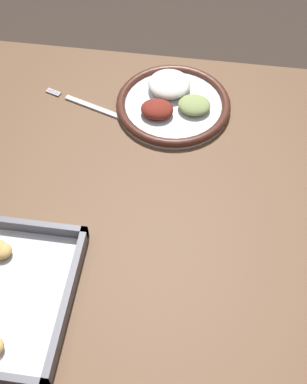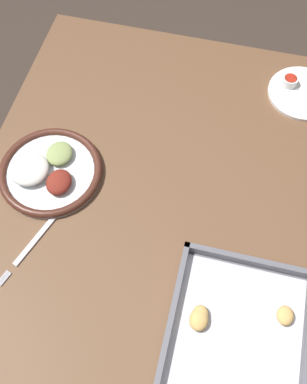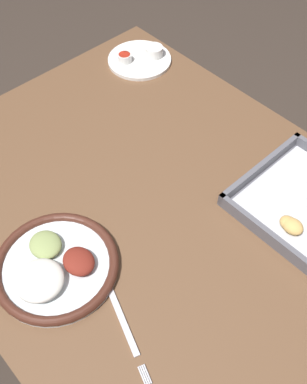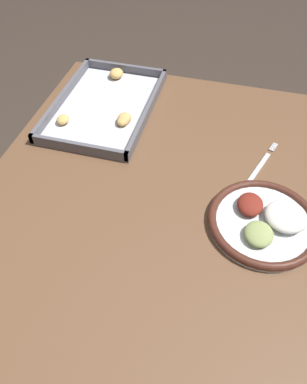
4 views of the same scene
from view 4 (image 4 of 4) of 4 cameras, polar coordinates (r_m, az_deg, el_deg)
The scene contains 5 objects.
ground_plane at distance 1.56m, azimuth 0.03°, elevation -19.27°, with size 8.00×8.00×0.00m, color #382D26.
dining_table at distance 1.00m, azimuth 0.04°, elevation -5.34°, with size 1.11×0.87×0.75m.
dinner_plate at distance 0.89m, azimuth 16.64°, elevation -4.29°, with size 0.25×0.25×0.05m.
fork at distance 1.02m, azimuth 15.70°, elevation 3.48°, with size 0.21×0.08×0.00m.
baking_tray at distance 1.19m, azimuth -7.33°, elevation 12.94°, with size 0.43×0.29×0.04m.
Camera 4 is at (-0.57, -0.15, 1.44)m, focal length 35.00 mm.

